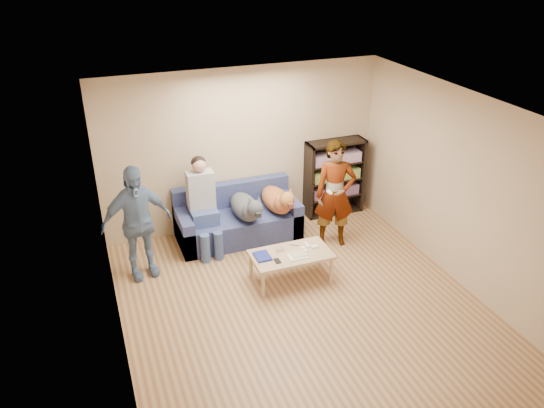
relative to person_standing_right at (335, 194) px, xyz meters
name	(u,v)px	position (x,y,z in m)	size (l,w,h in m)	color
ground	(305,309)	(-1.08, -1.38, -0.84)	(5.00, 5.00, 0.00)	#8E5C3C
ceiling	(312,114)	(-1.08, -1.38, 1.76)	(5.00, 5.00, 0.00)	white
wall_back	(243,149)	(-1.08, 1.12, 0.46)	(4.50, 4.50, 0.00)	tan
wall_front	(438,363)	(-1.08, -3.88, 0.46)	(4.50, 4.50, 0.00)	tan
wall_left	(111,257)	(-3.33, -1.38, 0.46)	(5.00, 5.00, 0.00)	tan
wall_right	(464,191)	(1.17, -1.38, 0.46)	(5.00, 5.00, 0.00)	tan
blanket	(282,206)	(-0.65, 0.53, -0.34)	(0.41, 0.35, 0.14)	#A8A8AD
person_standing_right	(335,194)	(0.00, 0.00, 0.00)	(0.61, 0.40, 1.67)	gray
person_standing_left	(137,223)	(-2.91, 0.16, -0.01)	(0.97, 0.40, 1.66)	#6989A8
held_controller	(329,192)	(-0.20, -0.20, 0.16)	(0.04, 0.11, 0.03)	white
notebook_blue	(262,256)	(-1.39, -0.64, -0.40)	(0.20, 0.26, 0.03)	navy
papers	(297,256)	(-0.94, -0.79, -0.41)	(0.26, 0.20, 0.01)	white
magazine	(299,254)	(-0.91, -0.77, -0.40)	(0.22, 0.17, 0.01)	#BBB495
camera_silver	(280,249)	(-1.11, -0.57, -0.39)	(0.11, 0.06, 0.05)	silver
controller_a	(307,245)	(-0.71, -0.59, -0.40)	(0.04, 0.13, 0.03)	white
controller_b	(315,247)	(-0.63, -0.67, -0.40)	(0.09, 0.06, 0.03)	white
headphone_cup_a	(305,251)	(-0.79, -0.71, -0.41)	(0.07, 0.07, 0.02)	white
headphone_cup_b	(303,248)	(-0.79, -0.63, -0.41)	(0.07, 0.07, 0.02)	white
pen_orange	(294,259)	(-1.01, -0.85, -0.41)	(0.01, 0.01, 0.14)	orange
pen_black	(294,245)	(-0.87, -0.51, -0.41)	(0.01, 0.01, 0.14)	black
wallet	(277,261)	(-1.24, -0.81, -0.41)	(0.07, 0.12, 0.01)	black
sofa	(237,220)	(-1.33, 0.71, -0.56)	(1.90, 0.85, 0.82)	#515B93
person_seated	(203,201)	(-1.89, 0.59, -0.06)	(0.40, 0.73, 1.47)	#445895
dog_gray	(247,207)	(-1.25, 0.45, -0.21)	(0.38, 1.24, 0.56)	#494B52
dog_tan	(278,200)	(-0.72, 0.51, -0.21)	(0.39, 1.15, 0.56)	#A65532
coffee_table	(291,256)	(-0.99, -0.69, -0.46)	(1.10, 0.60, 0.42)	tan
bookshelf	(334,176)	(0.47, 0.95, -0.16)	(1.00, 0.34, 1.30)	black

